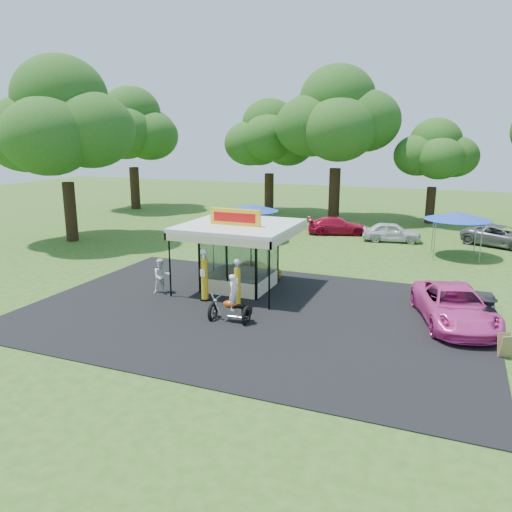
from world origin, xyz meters
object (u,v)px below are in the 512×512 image
object	(u,v)px
kiosk_car	(256,269)
tent_east	(458,216)
gas_pump_right	(237,284)
bg_car_c	(392,232)
gas_station_kiosk	(240,255)
spectator_west	(162,276)
bg_car_d	(502,236)
motorcycle	(232,303)
a_frame_sign	(506,346)
tent_west	(252,208)
pink_sedan	(455,306)
bg_car_a	(254,229)
bg_car_b	(337,226)
gas_pump_left	(205,276)
spectator_east_a	(488,315)

from	to	relation	value
kiosk_car	tent_east	xyz separation A→B (m)	(10.08, 9.43, 2.15)
gas_pump_right	bg_car_c	bearing A→B (deg)	75.00
gas_station_kiosk	spectator_west	distance (m)	4.04
spectator_west	bg_car_d	distance (m)	24.49
motorcycle	spectator_west	xyz separation A→B (m)	(-4.91, 2.29, 0.04)
bg_car_d	tent_east	xyz separation A→B (m)	(-3.01, -4.39, 1.90)
a_frame_sign	bg_car_c	distance (m)	19.91
tent_east	tent_west	bearing A→B (deg)	-178.21
pink_sedan	bg_car_d	distance (m)	17.44
bg_car_a	motorcycle	bearing A→B (deg)	-162.75
bg_car_c	pink_sedan	bearing A→B (deg)	-172.53
kiosk_car	gas_pump_right	bearing A→B (deg)	-168.05
gas_pump_right	bg_car_b	world-z (taller)	gas_pump_right
gas_pump_left	tent_east	distance (m)	17.80
gas_pump_left	a_frame_sign	bearing A→B (deg)	-6.93
gas_station_kiosk	spectator_east_a	world-z (taller)	gas_station_kiosk
spectator_east_a	bg_car_c	bearing A→B (deg)	-88.27
bg_car_b	gas_station_kiosk	bearing A→B (deg)	156.89
pink_sedan	spectator_east_a	size ratio (longest dim) A/B	3.33
gas_station_kiosk	bg_car_a	xyz separation A→B (m)	(-4.12, 11.86, -1.01)
gas_station_kiosk	a_frame_sign	distance (m)	12.72
bg_car_a	a_frame_sign	bearing A→B (deg)	-136.60
gas_station_kiosk	kiosk_car	world-z (taller)	gas_station_kiosk
gas_station_kiosk	bg_car_a	distance (m)	12.60
gas_station_kiosk	gas_pump_right	bearing A→B (deg)	-68.48
gas_pump_right	motorcycle	size ratio (longest dim) A/B	1.05
a_frame_sign	pink_sedan	xyz separation A→B (m)	(-1.76, 2.80, 0.35)
bg_car_c	tent_east	distance (m)	5.80
motorcycle	bg_car_d	world-z (taller)	motorcycle
spectator_east_a	tent_east	size ratio (longest dim) A/B	0.41
gas_pump_left	spectator_west	xyz separation A→B (m)	(-2.54, 0.25, -0.35)
a_frame_sign	tent_west	xyz separation A→B (m)	(-15.97, 15.17, 2.04)
pink_sedan	bg_car_b	world-z (taller)	pink_sedan
bg_car_b	tent_east	xyz separation A→B (m)	(8.79, -4.55, 1.96)
gas_station_kiosk	bg_car_d	xyz separation A→B (m)	(13.09, 16.03, -1.05)
spectator_west	bg_car_c	bearing A→B (deg)	17.31
bg_car_b	gas_pump_left	bearing A→B (deg)	155.21
gas_pump_left	spectator_east_a	world-z (taller)	gas_pump_left
tent_west	tent_east	bearing A→B (deg)	1.79
pink_sedan	bg_car_b	bearing A→B (deg)	101.04
spectator_east_a	bg_car_d	distance (m)	18.17
gas_pump_left	tent_east	bearing A→B (deg)	52.41
gas_pump_right	tent_east	bearing A→B (deg)	57.40
bg_car_d	gas_station_kiosk	bearing A→B (deg)	166.75
spectator_east_a	bg_car_a	xyz separation A→B (m)	(-15.59, 13.93, -0.08)
gas_pump_right	bg_car_d	bearing A→B (deg)	56.96
spectator_west	tent_east	world-z (taller)	tent_east
gas_pump_right	a_frame_sign	world-z (taller)	gas_pump_right
gas_pump_right	motorcycle	distance (m)	2.03
spectator_west	tent_east	distance (m)	19.30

